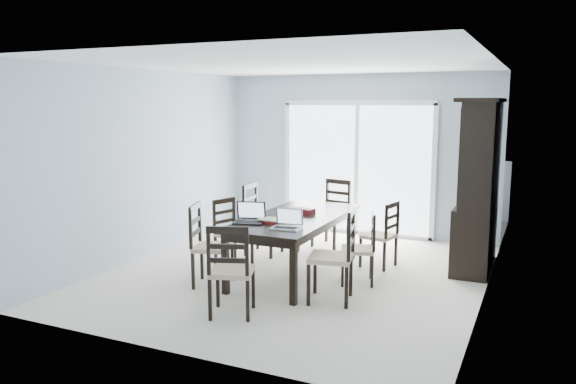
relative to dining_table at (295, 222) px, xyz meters
The scene contains 24 objects.
floor 0.67m from the dining_table, ahead, with size 5.00×5.00×0.00m, color silver.
ceiling 1.93m from the dining_table, ahead, with size 5.00×5.00×0.00m, color white.
back_wall 2.58m from the dining_table, 90.00° to the left, with size 4.50×0.02×2.60m, color #A1B4C0.
wall_left 2.34m from the dining_table, behind, with size 0.02×5.00×2.60m, color #A1B4C0.
wall_right 2.34m from the dining_table, ahead, with size 0.02×5.00×2.60m, color #A1B4C0.
balcony 3.57m from the dining_table, 90.00° to the left, with size 4.50×2.00×0.10m, color gray.
railing 4.50m from the dining_table, 90.00° to the left, with size 4.50×0.06×1.10m, color #99999E.
dining_table is the anchor object (origin of this frame).
china_hutch 2.41m from the dining_table, 31.71° to the left, with size 0.50×1.38×2.20m.
sliding_door 2.51m from the dining_table, 90.00° to the left, with size 2.52×0.05×2.18m.
chair_left_near 1.15m from the dining_table, 135.03° to the right, with size 0.54×0.53×1.12m.
chair_left_mid 1.01m from the dining_table, behind, with size 0.49×0.48×1.01m.
chair_left_far 1.14m from the dining_table, 142.17° to the left, with size 0.47×0.45×1.17m.
chair_right_near 1.08m from the dining_table, 39.78° to the right, with size 0.54×0.53×1.19m.
chair_right_mid 0.90m from the dining_table, ahead, with size 0.49×0.48×1.01m.
chair_right_far 1.22m from the dining_table, 38.86° to the left, with size 0.46×0.45×1.01m.
chair_end_near 1.59m from the dining_table, 90.29° to the right, with size 0.54×0.55×1.11m.
chair_end_far 1.61m from the dining_table, 92.55° to the left, with size 0.51×0.52×1.15m.
laptop_dark 0.70m from the dining_table, 118.51° to the right, with size 0.40×0.33×0.24m.
laptop_silver 0.74m from the dining_table, 74.70° to the right, with size 0.34×0.25×0.22m.
book_stack 0.49m from the dining_table, 104.14° to the right, with size 0.30×0.24×0.05m.
cell_phone 0.81m from the dining_table, 78.85° to the right, with size 0.12×0.05×0.01m, color black.
game_box 0.22m from the dining_table, 80.02° to the left, with size 0.27×0.14×0.07m, color #490E12.
hot_tub 3.49m from the dining_table, 99.99° to the left, with size 1.99×1.83×0.91m.
Camera 1 is at (2.76, -6.25, 2.15)m, focal length 35.00 mm.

